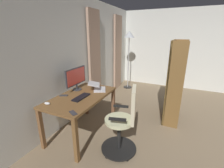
% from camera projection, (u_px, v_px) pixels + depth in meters
% --- Properties ---
extents(back_room_partition, '(5.83, 0.10, 2.54)m').
position_uv_depth(back_room_partition, '(78.00, 59.00, 3.33)').
color(back_room_partition, silver).
rests_on(back_room_partition, ground).
extents(left_room_partition, '(0.10, 6.16, 2.54)m').
position_uv_depth(left_room_partition, '(222.00, 52.00, 4.62)').
color(left_room_partition, silver).
rests_on(left_room_partition, ground).
extents(curtain_left_panel, '(0.52, 0.06, 2.31)m').
position_uv_depth(curtain_left_panel, '(118.00, 54.00, 5.02)').
color(curtain_left_panel, tan).
rests_on(curtain_left_panel, ground).
extents(curtain_right_panel, '(0.49, 0.06, 2.31)m').
position_uv_depth(curtain_right_panel, '(95.00, 60.00, 3.77)').
color(curtain_right_panel, tan).
rests_on(curtain_right_panel, ground).
extents(desk, '(1.34, 0.75, 0.74)m').
position_uv_depth(desk, '(81.00, 101.00, 2.75)').
color(desk, brown).
rests_on(desk, ground).
extents(office_chair, '(0.56, 0.56, 1.07)m').
position_uv_depth(office_chair, '(124.00, 123.00, 2.33)').
color(office_chair, black).
rests_on(office_chair, ground).
extents(computer_monitor, '(0.56, 0.18, 0.43)m').
position_uv_depth(computer_monitor, '(76.00, 77.00, 2.93)').
color(computer_monitor, '#333338').
rests_on(computer_monitor, desk).
extents(computer_keyboard, '(0.37, 0.13, 0.02)m').
position_uv_depth(computer_keyboard, '(81.00, 97.00, 2.63)').
color(computer_keyboard, black).
rests_on(computer_keyboard, desk).
extents(laptop, '(0.41, 0.42, 0.16)m').
position_uv_depth(laptop, '(98.00, 87.00, 2.98)').
color(laptop, silver).
rests_on(laptop, desk).
extents(computer_mouse, '(0.06, 0.10, 0.04)m').
position_uv_depth(computer_mouse, '(47.00, 103.00, 2.38)').
color(computer_mouse, white).
rests_on(computer_mouse, desk).
extents(cell_phone_face_up, '(0.13, 0.16, 0.01)m').
position_uv_depth(cell_phone_face_up, '(73.00, 113.00, 2.12)').
color(cell_phone_face_up, '#333338').
rests_on(cell_phone_face_up, desk).
extents(cell_phone_by_monitor, '(0.12, 0.16, 0.01)m').
position_uv_depth(cell_phone_by_monitor, '(64.00, 95.00, 2.72)').
color(cell_phone_by_monitor, '#333338').
rests_on(cell_phone_by_monitor, desk).
extents(bookshelf, '(0.82, 0.30, 1.66)m').
position_uv_depth(bookshelf, '(173.00, 81.00, 3.22)').
color(bookshelf, brown).
rests_on(bookshelf, ground).
extents(floor_lamp, '(0.34, 0.34, 1.87)m').
position_uv_depth(floor_lamp, '(129.00, 40.00, 4.88)').
color(floor_lamp, black).
rests_on(floor_lamp, ground).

